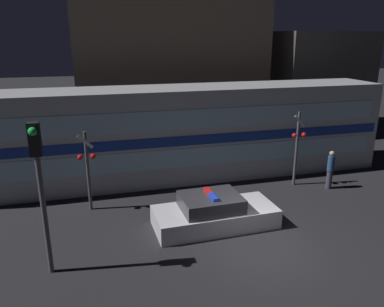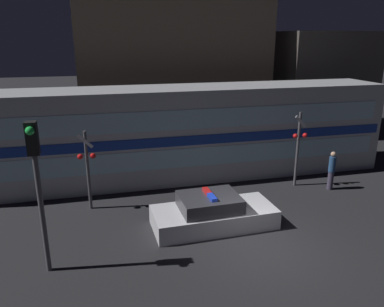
# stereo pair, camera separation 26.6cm
# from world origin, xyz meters

# --- Properties ---
(ground_plane) EXTENTS (120.00, 120.00, 0.00)m
(ground_plane) POSITION_xyz_m (0.00, 0.00, 0.00)
(ground_plane) COLOR black
(train) EXTENTS (20.49, 2.89, 4.35)m
(train) POSITION_xyz_m (-1.28, 7.14, 2.17)
(train) COLOR #B7BABF
(train) RESTS_ON ground_plane
(police_car) EXTENTS (4.44, 2.00, 1.31)m
(police_car) POSITION_xyz_m (-1.04, 1.86, 0.49)
(police_car) COLOR silver
(police_car) RESTS_ON ground_plane
(pedestrian) EXTENTS (0.30, 0.30, 1.76)m
(pedestrian) POSITION_xyz_m (5.09, 3.84, 0.90)
(pedestrian) COLOR #3F384C
(pedestrian) RESTS_ON ground_plane
(crossing_signal_near) EXTENTS (0.68, 0.29, 3.42)m
(crossing_signal_near) POSITION_xyz_m (3.79, 4.61, 1.94)
(crossing_signal_near) COLOR #4C4C51
(crossing_signal_near) RESTS_ON ground_plane
(crossing_signal_far) EXTENTS (0.68, 0.29, 3.18)m
(crossing_signal_far) POSITION_xyz_m (-5.32, 4.39, 1.81)
(crossing_signal_far) COLOR #4C4C51
(crossing_signal_far) RESTS_ON ground_plane
(traffic_light_corner) EXTENTS (0.30, 0.46, 4.46)m
(traffic_light_corner) POSITION_xyz_m (-6.50, 0.43, 3.02)
(traffic_light_corner) COLOR #4C4C51
(traffic_light_corner) RESTS_ON ground_plane
(building_left) EXTENTS (11.69, 4.18, 10.24)m
(building_left) POSITION_xyz_m (0.07, 13.94, 5.12)
(building_left) COLOR brown
(building_left) RESTS_ON ground_plane
(building_center) EXTENTS (6.29, 6.02, 6.91)m
(building_center) POSITION_xyz_m (10.24, 14.15, 3.46)
(building_center) COLOR #47423D
(building_center) RESTS_ON ground_plane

